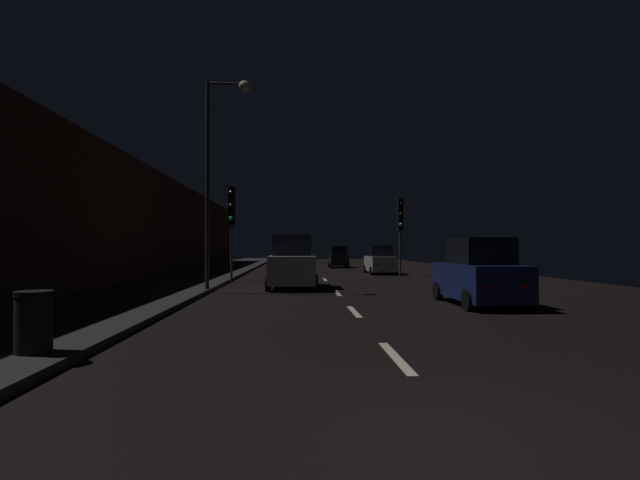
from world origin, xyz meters
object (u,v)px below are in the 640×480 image
Objects in this scene: streetlamp_overhead at (219,154)px; car_distant_taillights at (338,258)px; traffic_light_far_right at (400,220)px; trash_bin_curbside at (34,321)px; car_parked_right_far at (380,261)px; traffic_light_far_left at (232,213)px; car_parked_right_near at (479,274)px; car_approaching_headlights at (292,264)px.

streetlamp_overhead reaches higher than car_distant_taillights.
traffic_light_far_right reaches higher than trash_bin_curbside.
car_parked_right_far is (9.50, 23.38, 0.25)m from trash_bin_curbside.
traffic_light_far_left is at bearing 158.20° from car_distant_taillights.
car_distant_taillights is (6.68, 22.58, -4.49)m from streetlamp_overhead.
traffic_light_far_left is at bearing 92.38° from streetlamp_overhead.
traffic_light_far_right reaches higher than car_parked_right_far.
car_distant_taillights is 26.86m from car_parked_right_near.
car_parked_right_far is (1.84, -10.06, 0.02)m from car_distant_taillights.
streetlamp_overhead is 2.04× the size of car_parked_right_near.
car_approaching_headlights is (-6.51, -7.92, -2.37)m from traffic_light_far_right.
streetlamp_overhead is at bearing 145.77° from car_parked_right_far.
car_parked_right_near is at bearing -26.32° from streetlamp_overhead.
streetlamp_overhead is at bearing 163.52° from car_distant_taillights.
car_parked_right_near is at bearing 42.13° from car_approaching_headlights.
streetlamp_overhead reaches higher than traffic_light_far_left.
car_approaching_headlights is 11.89m from car_parked_right_far.
traffic_light_far_left is 11.62m from car_parked_right_far.
traffic_light_far_left reaches higher than car_distant_taillights.
car_distant_taillights is 0.98× the size of car_parked_right_far.
car_parked_right_near is (1.84, -26.80, 0.08)m from car_distant_taillights.
car_parked_right_near is (9.50, 6.64, 0.31)m from trash_bin_curbside.
car_distant_taillights is at bearing 3.93° from car_parked_right_near.
traffic_light_far_right is 1.25× the size of car_parked_right_far.
traffic_light_far_right is 1.04× the size of car_approaching_headlights.
car_distant_taillights is at bearing 169.30° from car_approaching_headlights.
car_parked_right_far reaches higher than trash_bin_curbside.
trash_bin_curbside is (-10.31, -20.88, -2.79)m from traffic_light_far_right.
traffic_light_far_right is 0.99× the size of traffic_light_far_left.
traffic_light_far_left is 5.65m from streetlamp_overhead.
trash_bin_curbside is 0.25× the size of car_parked_right_far.
car_parked_right_near is at bearing 34.94° from trash_bin_curbside.
streetlamp_overhead is 10.48m from car_parked_right_near.
traffic_light_far_left reaches higher than car_parked_right_near.
traffic_light_far_left reaches higher than trash_bin_curbside.
trash_bin_curbside is 11.60m from car_parked_right_near.
car_approaching_headlights reaches higher than car_distant_taillights.
car_distant_taillights is 10.23m from car_parked_right_far.
car_approaching_headlights is (3.03, -3.22, -2.41)m from traffic_light_far_left.
traffic_light_far_left is 5.04m from car_approaching_headlights.
traffic_light_far_left reaches higher than car_parked_right_far.
car_approaching_headlights is at bearing 36.74° from streetlamp_overhead.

